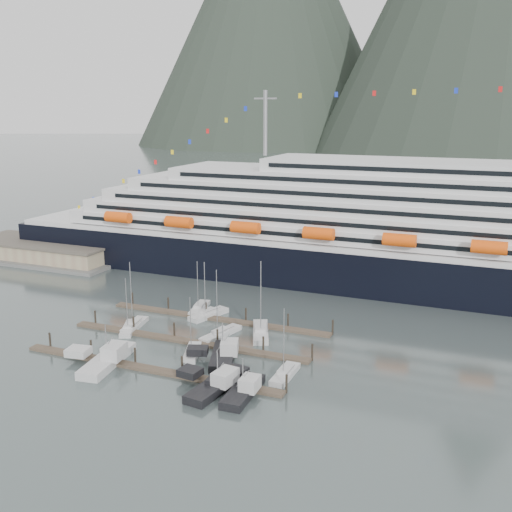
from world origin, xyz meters
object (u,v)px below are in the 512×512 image
Objects in this scene: cruise_ship at (422,239)px; trawler_e at (222,355)px; sailboat_h at (285,375)px; trawler_a at (106,359)px; sailboat_c at (192,353)px; sailboat_d at (221,334)px; sailboat_e at (199,308)px; warehouse at (45,252)px; sailboat_g at (261,332)px; trawler_c at (217,383)px; sailboat_a at (135,325)px; trawler_d at (242,390)px; sailboat_b at (129,329)px; sailboat_f at (209,315)px.

trawler_e is at bearing -114.10° from cruise_ship.
sailboat_h reaches higher than trawler_a.
sailboat_d reaches higher than sailboat_c.
sailboat_e is at bearing -11.23° from trawler_a.
warehouse is 3.02× the size of sailboat_g.
warehouse is 96.76m from trawler_c.
sailboat_a reaches higher than trawler_a.
sailboat_e is at bearing 42.56° from sailboat_g.
trawler_d is at bearing -32.46° from warehouse.
sailboat_b is (53.85, -37.90, -1.86)m from warehouse.
sailboat_f is 1.03× the size of trawler_e.
sailboat_c is 0.80× the size of trawler_c.
sailboat_a reaches higher than trawler_d.
sailboat_d is 1.19× the size of sailboat_e.
sailboat_a is 1.24× the size of sailboat_c.
sailboat_f reaches higher than sailboat_e.
sailboat_c is at bearing 51.03° from trawler_d.
trawler_d is at bearing -154.93° from sailboat_e.
sailboat_b is at bearing 60.04° from trawler_d.
trawler_a reaches higher than trawler_d.
trawler_d is 13.42m from trawler_e.
sailboat_a is at bearing -134.47° from cruise_ship.
sailboat_e is 19.15m from sailboat_g.
trawler_a is at bearing -172.22° from sailboat_a.
sailboat_c is at bearing 69.42° from trawler_e.
sailboat_c is 1.00× the size of trawler_d.
sailboat_e is 0.79× the size of trawler_a.
sailboat_b is at bearing -133.46° from cruise_ship.
sailboat_a is 15.68m from sailboat_e.
sailboat_c is at bearing 128.61° from sailboat_g.
sailboat_b reaches higher than warehouse.
sailboat_a is (53.93, -36.06, -1.82)m from warehouse.
sailboat_g is (-23.74, -42.96, -11.60)m from cruise_ship.
sailboat_g is at bearing -26.81° from trawler_e.
sailboat_b is 0.80× the size of trawler_c.
trawler_d is (6.80, -24.11, 0.42)m from sailboat_g.
trawler_a is at bearing 103.14° from sailboat_h.
sailboat_e is 0.75× the size of sailboat_g.
sailboat_e is at bearing -47.64° from sailboat_b.
cruise_ship is 15.12× the size of sailboat_a.
sailboat_h is 1.09× the size of trawler_d.
trawler_d is at bearing -90.08° from trawler_c.
cruise_ship is at bearing -48.82° from sailboat_c.
sailboat_f is at bearing -63.27° from sailboat_b.
sailboat_e reaches higher than trawler_d.
sailboat_g is (78.29, -30.02, -1.81)m from warehouse.
trawler_e is (-1.58, -13.63, 0.50)m from sailboat_g.
sailboat_e is (7.05, 15.90, 0.01)m from sailboat_b.
sailboat_h is (88.91, -45.72, -1.84)m from warehouse.
sailboat_f is at bearing -19.00° from trawler_a.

